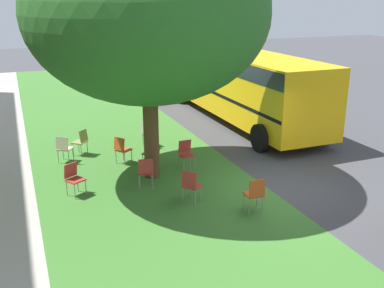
{
  "coord_description": "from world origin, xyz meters",
  "views": [
    {
      "loc": [
        -9.55,
        6.36,
        5.04
      ],
      "look_at": [
        2.08,
        1.68,
        0.88
      ],
      "focal_mm": 41.61,
      "sensor_mm": 36.0,
      "label": 1
    }
  ],
  "objects_px": {
    "chair_5": "(122,148)",
    "chair_9": "(146,171)",
    "chair_8": "(74,177)",
    "school_bus": "(240,79)",
    "street_tree": "(147,14)",
    "chair_6": "(255,192)",
    "chair_0": "(191,184)",
    "chair_3": "(186,152)",
    "chair_7": "(152,150)",
    "chair_4": "(148,132)",
    "chair_2": "(64,147)",
    "chair_1": "(81,140)"
  },
  "relations": [
    {
      "from": "chair_5",
      "to": "chair_9",
      "type": "bearing_deg",
      "value": -175.63
    },
    {
      "from": "chair_8",
      "to": "school_bus",
      "type": "height_order",
      "value": "school_bus"
    },
    {
      "from": "street_tree",
      "to": "chair_6",
      "type": "distance_m",
      "value": 5.41
    },
    {
      "from": "chair_0",
      "to": "chair_3",
      "type": "xyz_separation_m",
      "value": [
        2.3,
        -0.76,
        0.0
      ]
    },
    {
      "from": "street_tree",
      "to": "chair_7",
      "type": "relative_size",
      "value": 7.97
    },
    {
      "from": "chair_4",
      "to": "chair_5",
      "type": "bearing_deg",
      "value": 136.87
    },
    {
      "from": "chair_2",
      "to": "school_bus",
      "type": "height_order",
      "value": "school_bus"
    },
    {
      "from": "chair_7",
      "to": "school_bus",
      "type": "relative_size",
      "value": 0.08
    },
    {
      "from": "street_tree",
      "to": "chair_3",
      "type": "relative_size",
      "value": 7.97
    },
    {
      "from": "chair_5",
      "to": "chair_7",
      "type": "xyz_separation_m",
      "value": [
        -0.56,
        -0.81,
        0.0
      ]
    },
    {
      "from": "chair_5",
      "to": "chair_6",
      "type": "distance_m",
      "value": 5.01
    },
    {
      "from": "chair_6",
      "to": "street_tree",
      "type": "bearing_deg",
      "value": 28.02
    },
    {
      "from": "street_tree",
      "to": "chair_0",
      "type": "xyz_separation_m",
      "value": [
        -2.06,
        -0.4,
        -4.1
      ]
    },
    {
      "from": "chair_6",
      "to": "chair_8",
      "type": "distance_m",
      "value": 4.77
    },
    {
      "from": "chair_5",
      "to": "chair_8",
      "type": "distance_m",
      "value": 2.52
    },
    {
      "from": "chair_0",
      "to": "chair_6",
      "type": "bearing_deg",
      "value": -130.13
    },
    {
      "from": "chair_1",
      "to": "school_bus",
      "type": "distance_m",
      "value": 7.39
    },
    {
      "from": "school_bus",
      "to": "chair_0",
      "type": "bearing_deg",
      "value": 144.14
    },
    {
      "from": "chair_2",
      "to": "chair_9",
      "type": "height_order",
      "value": "same"
    },
    {
      "from": "street_tree",
      "to": "chair_3",
      "type": "distance_m",
      "value": 4.27
    },
    {
      "from": "chair_0",
      "to": "chair_4",
      "type": "distance_m",
      "value": 4.77
    },
    {
      "from": "street_tree",
      "to": "chair_1",
      "type": "relative_size",
      "value": 7.97
    },
    {
      "from": "chair_1",
      "to": "chair_9",
      "type": "xyz_separation_m",
      "value": [
        -3.42,
        -1.23,
        0.0
      ]
    },
    {
      "from": "chair_2",
      "to": "chair_8",
      "type": "height_order",
      "value": "same"
    },
    {
      "from": "chair_4",
      "to": "chair_2",
      "type": "bearing_deg",
      "value": 100.66
    },
    {
      "from": "chair_1",
      "to": "chair_7",
      "type": "relative_size",
      "value": 1.0
    },
    {
      "from": "chair_6",
      "to": "school_bus",
      "type": "xyz_separation_m",
      "value": [
        7.9,
        -3.69,
        1.24
      ]
    },
    {
      "from": "street_tree",
      "to": "chair_9",
      "type": "relative_size",
      "value": 7.97
    },
    {
      "from": "chair_1",
      "to": "street_tree",
      "type": "bearing_deg",
      "value": -148.69
    },
    {
      "from": "chair_2",
      "to": "chair_0",
      "type": "bearing_deg",
      "value": -147.84
    },
    {
      "from": "chair_7",
      "to": "chair_4",
      "type": "bearing_deg",
      "value": -12.84
    },
    {
      "from": "chair_3",
      "to": "chair_6",
      "type": "relative_size",
      "value": 1.0
    },
    {
      "from": "chair_7",
      "to": "chair_9",
      "type": "height_order",
      "value": "same"
    },
    {
      "from": "chair_1",
      "to": "chair_2",
      "type": "bearing_deg",
      "value": 130.67
    },
    {
      "from": "chair_6",
      "to": "chair_5",
      "type": "bearing_deg",
      "value": 26.33
    },
    {
      "from": "chair_2",
      "to": "chair_3",
      "type": "distance_m",
      "value": 3.91
    },
    {
      "from": "chair_6",
      "to": "chair_9",
      "type": "distance_m",
      "value": 3.14
    },
    {
      "from": "street_tree",
      "to": "chair_0",
      "type": "height_order",
      "value": "street_tree"
    },
    {
      "from": "chair_3",
      "to": "chair_8",
      "type": "xyz_separation_m",
      "value": [
        -0.69,
        3.46,
        0.0
      ]
    },
    {
      "from": "chair_9",
      "to": "school_bus",
      "type": "xyz_separation_m",
      "value": [
        5.53,
        -5.75,
        1.24
      ]
    },
    {
      "from": "chair_0",
      "to": "school_bus",
      "type": "distance_m",
      "value": 8.53
    },
    {
      "from": "street_tree",
      "to": "chair_2",
      "type": "bearing_deg",
      "value": 46.18
    },
    {
      "from": "chair_3",
      "to": "chair_7",
      "type": "height_order",
      "value": "same"
    },
    {
      "from": "chair_0",
      "to": "chair_5",
      "type": "relative_size",
      "value": 1.0
    },
    {
      "from": "chair_3",
      "to": "chair_5",
      "type": "bearing_deg",
      "value": 56.76
    },
    {
      "from": "chair_2",
      "to": "chair_5",
      "type": "bearing_deg",
      "value": -114.8
    },
    {
      "from": "chair_1",
      "to": "chair_7",
      "type": "xyz_separation_m",
      "value": [
        -1.86,
        -1.88,
        0.0
      ]
    },
    {
      "from": "chair_8",
      "to": "chair_7",
      "type": "bearing_deg",
      "value": -63.5
    },
    {
      "from": "chair_7",
      "to": "chair_3",
      "type": "bearing_deg",
      "value": -122.11
    },
    {
      "from": "chair_0",
      "to": "chair_4",
      "type": "height_order",
      "value": "same"
    }
  ]
}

